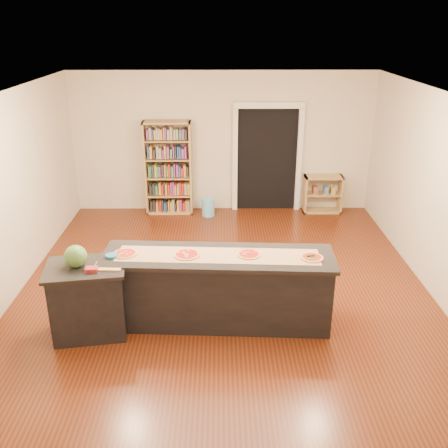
{
  "coord_description": "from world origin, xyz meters",
  "views": [
    {
      "loc": [
        -0.06,
        -6.35,
        3.71
      ],
      "look_at": [
        0.0,
        0.2,
        1.0
      ],
      "focal_mm": 40.0,
      "sensor_mm": 36.0,
      "label": 1
    }
  ],
  "objects_px": {
    "kitchen_island": "(218,288)",
    "watermelon": "(76,256)",
    "bookshelf": "(168,168)",
    "waste_bin": "(208,207)",
    "side_counter": "(89,300)",
    "low_shelf": "(323,194)"
  },
  "relations": [
    {
      "from": "side_counter",
      "to": "waste_bin",
      "type": "xyz_separation_m",
      "value": [
        1.4,
        4.05,
        -0.29
      ]
    },
    {
      "from": "low_shelf",
      "to": "waste_bin",
      "type": "height_order",
      "value": "low_shelf"
    },
    {
      "from": "bookshelf",
      "to": "watermelon",
      "type": "relative_size",
      "value": 6.84
    },
    {
      "from": "side_counter",
      "to": "low_shelf",
      "type": "relative_size",
      "value": 1.24
    },
    {
      "from": "low_shelf",
      "to": "waste_bin",
      "type": "distance_m",
      "value": 2.36
    },
    {
      "from": "side_counter",
      "to": "kitchen_island",
      "type": "bearing_deg",
      "value": -0.11
    },
    {
      "from": "kitchen_island",
      "to": "low_shelf",
      "type": "relative_size",
      "value": 3.8
    },
    {
      "from": "side_counter",
      "to": "watermelon",
      "type": "height_order",
      "value": "watermelon"
    },
    {
      "from": "low_shelf",
      "to": "watermelon",
      "type": "xyz_separation_m",
      "value": [
        -3.83,
        -4.27,
        0.69
      ]
    },
    {
      "from": "low_shelf",
      "to": "kitchen_island",
      "type": "bearing_deg",
      "value": -117.95
    },
    {
      "from": "kitchen_island",
      "to": "watermelon",
      "type": "height_order",
      "value": "watermelon"
    },
    {
      "from": "bookshelf",
      "to": "low_shelf",
      "type": "xyz_separation_m",
      "value": [
        3.13,
        0.0,
        -0.55
      ]
    },
    {
      "from": "waste_bin",
      "to": "watermelon",
      "type": "distance_m",
      "value": 4.42
    },
    {
      "from": "bookshelf",
      "to": "low_shelf",
      "type": "relative_size",
      "value": 2.44
    },
    {
      "from": "side_counter",
      "to": "bookshelf",
      "type": "height_order",
      "value": "bookshelf"
    },
    {
      "from": "bookshelf",
      "to": "watermelon",
      "type": "height_order",
      "value": "bookshelf"
    },
    {
      "from": "low_shelf",
      "to": "waste_bin",
      "type": "relative_size",
      "value": 2.08
    },
    {
      "from": "bookshelf",
      "to": "waste_bin",
      "type": "height_order",
      "value": "bookshelf"
    },
    {
      "from": "bookshelf",
      "to": "waste_bin",
      "type": "relative_size",
      "value": 5.08
    },
    {
      "from": "waste_bin",
      "to": "watermelon",
      "type": "height_order",
      "value": "watermelon"
    },
    {
      "from": "bookshelf",
      "to": "kitchen_island",
      "type": "bearing_deg",
      "value": -76.02
    },
    {
      "from": "bookshelf",
      "to": "low_shelf",
      "type": "distance_m",
      "value": 3.18
    }
  ]
}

